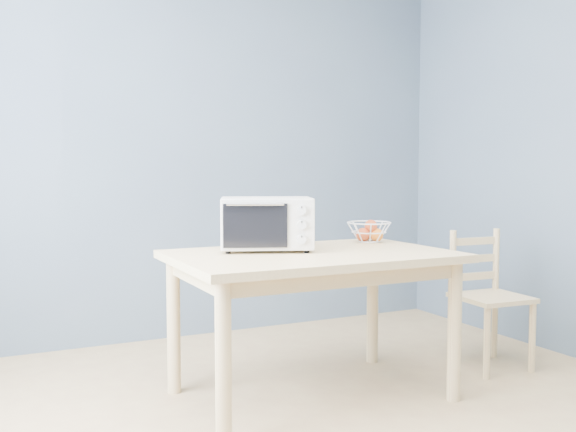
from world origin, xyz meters
name	(u,v)px	position (x,y,z in m)	size (l,w,h in m)	color
room	(364,135)	(0.00, 0.00, 1.30)	(4.01, 4.51, 2.61)	tan
dining_table	(312,272)	(0.20, 0.78, 0.65)	(1.40, 0.90, 0.75)	#E0C986
toaster_oven	(263,223)	(0.01, 0.96, 0.90)	(0.55, 0.47, 0.28)	silver
fruit_basket	(369,231)	(0.72, 1.04, 0.82)	(0.32, 0.32, 0.13)	white
dining_chair	(487,300)	(1.39, 0.78, 0.40)	(0.40, 0.40, 0.81)	#E0C986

